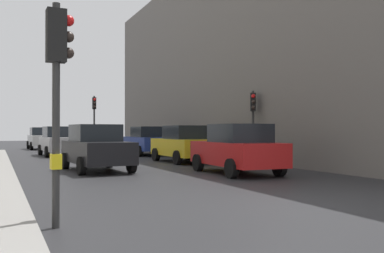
{
  "coord_description": "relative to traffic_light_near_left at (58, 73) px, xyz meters",
  "views": [
    {
      "loc": [
        -5.8,
        -7.35,
        1.55
      ],
      "look_at": [
        0.25,
        6.11,
        1.67
      ],
      "focal_mm": 40.82,
      "sensor_mm": 36.0,
      "label": 1
    }
  ],
  "objects": [
    {
      "name": "ground_plane",
      "position": [
        4.91,
        0.17,
        -2.46
      ],
      "size": [
        120.0,
        120.0,
        0.0
      ],
      "primitive_type": "plane",
      "color": "#28282B"
    },
    {
      "name": "building_facade_right",
      "position": [
        16.14,
        16.14,
        3.38
      ],
      "size": [
        12.0,
        33.41,
        11.69
      ],
      "primitive_type": "cube",
      "color": "slate",
      "rests_on": "ground"
    },
    {
      "name": "traffic_light_near_left",
      "position": [
        0.0,
        0.0,
        0.0
      ],
      "size": [
        0.43,
        0.25,
        3.56
      ],
      "color": "#2D2D2D",
      "rests_on": "ground"
    },
    {
      "name": "traffic_light_mid_street",
      "position": [
        9.83,
        9.86,
        -0.15
      ],
      "size": [
        0.35,
        0.45,
        3.35
      ],
      "color": "#2D2D2D",
      "rests_on": "ground"
    },
    {
      "name": "traffic_light_far_median",
      "position": [
        5.49,
        24.06,
        0.28
      ],
      "size": [
        0.25,
        0.43,
        3.98
      ],
      "color": "#2D2D2D",
      "rests_on": "ground"
    },
    {
      "name": "car_white_compact",
      "position": [
        2.46,
        30.03,
        -1.58
      ],
      "size": [
        2.1,
        4.24,
        1.76
      ],
      "color": "silver",
      "rests_on": "ground"
    },
    {
      "name": "car_silver_hatchback",
      "position": [
        2.56,
        20.05,
        -1.58
      ],
      "size": [
        2.18,
        4.28,
        1.76
      ],
      "color": "#BCBCC1",
      "rests_on": "ground"
    },
    {
      "name": "car_yellow_taxi",
      "position": [
        7.35,
        12.1,
        -1.58
      ],
      "size": [
        2.1,
        4.24,
        1.76
      ],
      "color": "yellow",
      "rests_on": "ground"
    },
    {
      "name": "car_red_sedan",
      "position": [
        6.9,
        6.25,
        -1.58
      ],
      "size": [
        2.11,
        4.25,
        1.76
      ],
      "color": "red",
      "rests_on": "ground"
    },
    {
      "name": "car_dark_suv",
      "position": [
        2.59,
        9.45,
        -1.58
      ],
      "size": [
        2.22,
        4.3,
        1.76
      ],
      "color": "black",
      "rests_on": "ground"
    },
    {
      "name": "car_blue_van",
      "position": [
        7.59,
        18.51,
        -1.58
      ],
      "size": [
        2.14,
        4.26,
        1.76
      ],
      "color": "navy",
      "rests_on": "ground"
    }
  ]
}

